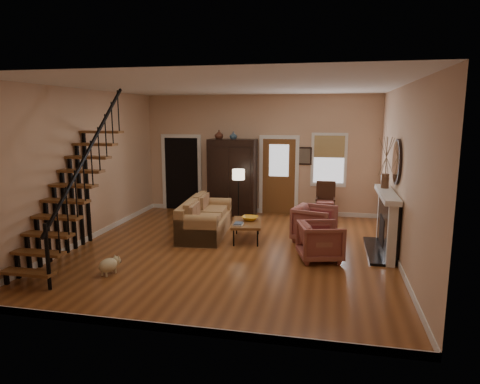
% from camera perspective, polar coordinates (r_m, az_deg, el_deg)
% --- Properties ---
extents(room, '(7.00, 7.33, 3.30)m').
position_cam_1_polar(room, '(10.38, -1.21, 3.35)').
color(room, brown).
rests_on(room, ground).
extents(staircase, '(0.94, 2.80, 3.20)m').
position_cam_1_polar(staircase, '(8.50, -21.91, 1.71)').
color(staircase, brown).
rests_on(staircase, ground).
extents(fireplace, '(0.33, 1.95, 2.30)m').
position_cam_1_polar(fireplace, '(9.08, 19.22, -3.16)').
color(fireplace, black).
rests_on(fireplace, ground).
extents(armoire, '(1.30, 0.60, 2.10)m').
position_cam_1_polar(armoire, '(11.85, -1.01, 1.99)').
color(armoire, black).
rests_on(armoire, ground).
extents(vase_a, '(0.24, 0.24, 0.25)m').
position_cam_1_polar(vase_a, '(11.72, -2.82, 7.65)').
color(vase_a, '#4C2619').
rests_on(vase_a, armoire).
extents(vase_b, '(0.20, 0.20, 0.21)m').
position_cam_1_polar(vase_b, '(11.63, -0.90, 7.55)').
color(vase_b, '#334C60').
rests_on(vase_b, armoire).
extents(sofa, '(1.09, 2.19, 0.79)m').
position_cam_1_polar(sofa, '(9.95, -4.64, -3.49)').
color(sofa, '#A2784A').
rests_on(sofa, ground).
extents(coffee_table, '(0.79, 1.17, 0.42)m').
position_cam_1_polar(coffee_table, '(9.55, 0.88, -5.21)').
color(coffee_table, brown).
rests_on(coffee_table, ground).
extents(bowl, '(0.37, 0.37, 0.09)m').
position_cam_1_polar(bowl, '(9.62, 1.35, -3.53)').
color(bowl, orange).
rests_on(bowl, coffee_table).
extents(books, '(0.20, 0.27, 0.05)m').
position_cam_1_polar(books, '(9.23, -0.21, -4.26)').
color(books, beige).
rests_on(books, coffee_table).
extents(armchair_left, '(0.98, 0.97, 0.73)m').
position_cam_1_polar(armchair_left, '(8.38, 10.66, -6.49)').
color(armchair_left, maroon).
rests_on(armchair_left, ground).
extents(armchair_right, '(1.05, 1.03, 0.78)m').
position_cam_1_polar(armchair_right, '(9.58, 9.91, -4.18)').
color(armchair_right, maroon).
rests_on(armchair_right, ground).
extents(floor_lamp, '(0.37, 0.37, 1.39)m').
position_cam_1_polar(floor_lamp, '(10.98, -0.20, -0.55)').
color(floor_lamp, black).
rests_on(floor_lamp, ground).
extents(side_chair, '(0.54, 0.54, 1.02)m').
position_cam_1_polar(side_chair, '(11.44, 11.31, -1.25)').
color(side_chair, '#371E11').
rests_on(side_chair, ground).
extents(dog, '(0.36, 0.47, 0.30)m').
position_cam_1_polar(dog, '(7.91, -17.17, -9.45)').
color(dog, beige).
rests_on(dog, ground).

